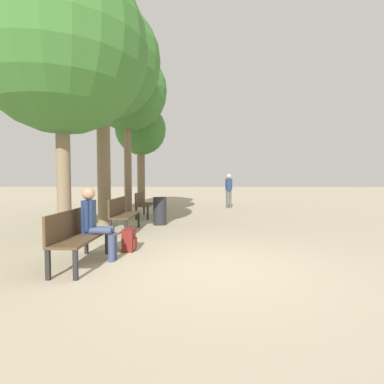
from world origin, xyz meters
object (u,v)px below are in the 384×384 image
Objects in this scene: tree_row_2 at (127,91)px; trash_bin at (160,211)px; bench_row_0 at (76,233)px; backpack at (129,240)px; bench_row_2 at (143,203)px; person_seated at (96,221)px; pedestrian_near at (229,188)px; tree_row_1 at (102,62)px; bench_row_1 at (122,212)px; tree_row_0 at (61,47)px; tree_row_3 at (141,131)px.

tree_row_2 is 5.71m from trash_bin.
backpack is at bearing 56.11° from bench_row_0.
person_seated is (0.24, -5.70, 0.16)m from bench_row_2.
pedestrian_near is at bearing 70.40° from person_seated.
tree_row_1 is 7.76m from pedestrian_near.
tree_row_2 is (-0.87, 7.33, 4.39)m from bench_row_0.
bench_row_0 is 1.00× the size of bench_row_2.
tree_row_2 is at bearing 96.74° from bench_row_0.
bench_row_0 is 1.19× the size of person_seated.
tree_row_1 is at bearing 115.02° from backpack.
bench_row_1 is at bearing -118.65° from pedestrian_near.
tree_row_1 is at bearing -116.34° from bench_row_2.
bench_row_0 is 4.33m from trash_bin.
bench_row_2 is 4.67m from tree_row_2.
tree_row_1 reaches higher than bench_row_1.
bench_row_2 is 5.85m from tree_row_0.
tree_row_3 is 6.00× the size of trash_bin.
bench_row_1 reaches higher than trash_bin.
bench_row_2 is 5.32m from tree_row_3.
backpack is at bearing -108.54° from pedestrian_near.
trash_bin is (1.70, 2.74, -3.76)m from tree_row_0.
tree_row_0 is at bearing 160.85° from backpack.
tree_row_3 is 11.57× the size of backpack.
tree_row_1 reaches higher than pedestrian_near.
tree_row_3 is (-0.87, 10.12, 3.23)m from bench_row_0.
tree_row_3 is at bearing 101.83° from bench_row_2.
tree_row_0 reaches higher than backpack.
bench_row_2 is at bearing -57.32° from tree_row_2.
pedestrian_near is at bearing 62.69° from trash_bin.
bench_row_0 is 8.59m from tree_row_2.
person_seated is 0.80× the size of pedestrian_near.
trash_bin is at bearing -73.83° from tree_row_3.
bench_row_1 is at bearing 107.97° from backpack.
tree_row_3 reaches higher than trash_bin.
person_seated is at bearing -47.85° from tree_row_0.
tree_row_2 reaches higher than bench_row_1.
tree_row_1 reaches higher than trash_bin.
tree_row_1 reaches higher than bench_row_0.
tree_row_0 reaches higher than person_seated.
backpack is 0.27× the size of pedestrian_near.
backpack is at bearing 58.70° from person_seated.
person_seated is (1.10, -9.83, -3.07)m from tree_row_3.
tree_row_0 reaches higher than trash_bin.
bench_row_2 is 5.06m from backpack.
tree_row_3 is at bearing 90.00° from tree_row_1.
bench_row_1 is 1.00× the size of bench_row_2.
bench_row_2 is (0.00, 2.99, 0.00)m from bench_row_1.
bench_row_1 is at bearing 90.00° from bench_row_0.
tree_row_2 is 7.74× the size of trash_bin.
bench_row_0 is at bearing -101.15° from trash_bin.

